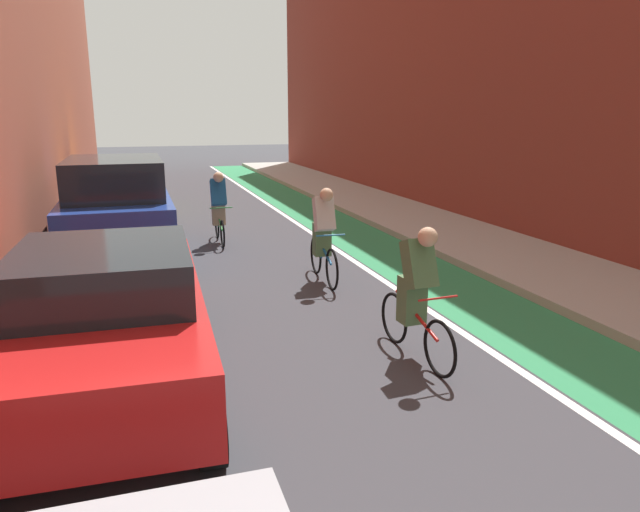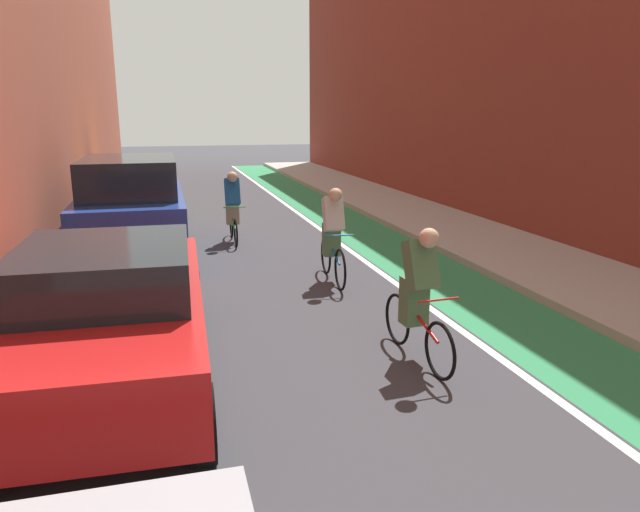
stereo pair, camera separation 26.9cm
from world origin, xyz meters
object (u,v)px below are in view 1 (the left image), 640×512
object	(u,v)px
parked_suv_blue	(118,208)
cyclist_trailing	(323,232)
parked_sedan_yellow_cab	(122,185)
cyclist_far	(219,205)
parked_sedan_red	(109,313)
cyclist_mid	(416,292)

from	to	relation	value
parked_suv_blue	cyclist_trailing	distance (m)	4.27
parked_sedan_yellow_cab	cyclist_far	bearing A→B (deg)	-67.52
parked_sedan_red	cyclist_mid	world-z (taller)	cyclist_mid
parked_sedan_yellow_cab	parked_suv_blue	bearing A→B (deg)	-89.99
parked_sedan_red	parked_suv_blue	size ratio (longest dim) A/B	1.04
parked_suv_blue	parked_sedan_yellow_cab	size ratio (longest dim) A/B	1.00
parked_sedan_red	parked_sedan_yellow_cab	distance (m)	11.66
parked_suv_blue	cyclist_mid	size ratio (longest dim) A/B	2.71
parked_sedan_yellow_cab	cyclist_mid	bearing A→B (deg)	-74.43
cyclist_mid	cyclist_trailing	distance (m)	3.41
cyclist_trailing	parked_sedan_red	bearing A→B (deg)	-137.35
parked_sedan_red	cyclist_mid	bearing A→B (deg)	-5.97
cyclist_mid	parked_sedan_red	bearing A→B (deg)	174.03
parked_sedan_red	cyclist_trailing	bearing A→B (deg)	42.65
parked_suv_blue	cyclist_far	size ratio (longest dim) A/B	2.78
parked_sedan_yellow_cab	cyclist_far	xyz separation A→B (m)	(2.07, -5.00, 0.05)
parked_suv_blue	cyclist_far	bearing A→B (deg)	23.95
parked_sedan_yellow_cab	cyclist_trailing	bearing A→B (deg)	-68.87
cyclist_mid	cyclist_far	world-z (taller)	cyclist_mid
parked_sedan_yellow_cab	cyclist_far	distance (m)	5.42
cyclist_mid	parked_suv_blue	bearing A→B (deg)	118.79
cyclist_mid	cyclist_trailing	xyz separation A→B (m)	(-0.02, 3.41, 0.04)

